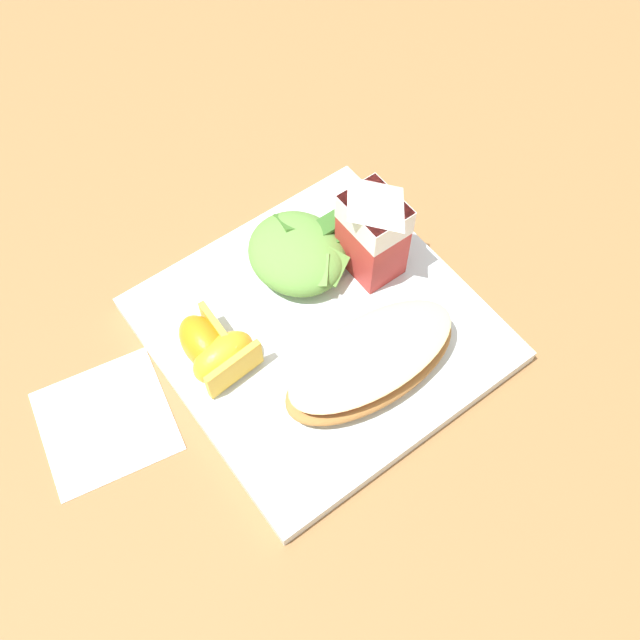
{
  "coord_description": "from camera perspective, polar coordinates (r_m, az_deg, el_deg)",
  "views": [
    {
      "loc": [
        0.27,
        -0.2,
        0.59
      ],
      "look_at": [
        0.0,
        0.0,
        0.03
      ],
      "focal_mm": 40.3,
      "sensor_mm": 36.0,
      "label": 1
    }
  ],
  "objects": [
    {
      "name": "milk_carton",
      "position": [
        0.65,
        4.26,
        7.44
      ],
      "size": [
        0.06,
        0.04,
        0.11
      ],
      "color": "#B7332D",
      "rests_on": "white_plate"
    },
    {
      "name": "orange_wedge_front",
      "position": [
        0.64,
        -9.09,
        -1.77
      ],
      "size": [
        0.06,
        0.04,
        0.04
      ],
      "color": "orange",
      "rests_on": "white_plate"
    },
    {
      "name": "cheesy_pizza_bread",
      "position": [
        0.63,
        4.06,
        -3.33
      ],
      "size": [
        0.09,
        0.17,
        0.04
      ],
      "color": "#A87038",
      "rests_on": "white_plate"
    },
    {
      "name": "white_plate",
      "position": [
        0.67,
        0.0,
        -0.78
      ],
      "size": [
        0.28,
        0.28,
        0.02
      ],
      "primitive_type": "cube",
      "color": "silver",
      "rests_on": "ground"
    },
    {
      "name": "paper_napkin",
      "position": [
        0.66,
        -16.66,
        -7.69
      ],
      "size": [
        0.13,
        0.13,
        0.0
      ],
      "primitive_type": "cube",
      "rotation": [
        0.0,
        0.0,
        -0.19
      ],
      "color": "white",
      "rests_on": "ground"
    },
    {
      "name": "green_salad_pile",
      "position": [
        0.68,
        -1.78,
        5.36
      ],
      "size": [
        0.1,
        0.1,
        0.04
      ],
      "color": "#5B8E3D",
      "rests_on": "white_plate"
    },
    {
      "name": "ground",
      "position": [
        0.68,
        0.0,
        -1.11
      ],
      "size": [
        3.0,
        3.0,
        0.0
      ],
      "primitive_type": "plane",
      "color": "olive"
    },
    {
      "name": "orange_wedge_middle",
      "position": [
        0.63,
        -7.56,
        -3.05
      ],
      "size": [
        0.04,
        0.06,
        0.04
      ],
      "color": "orange",
      "rests_on": "white_plate"
    }
  ]
}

